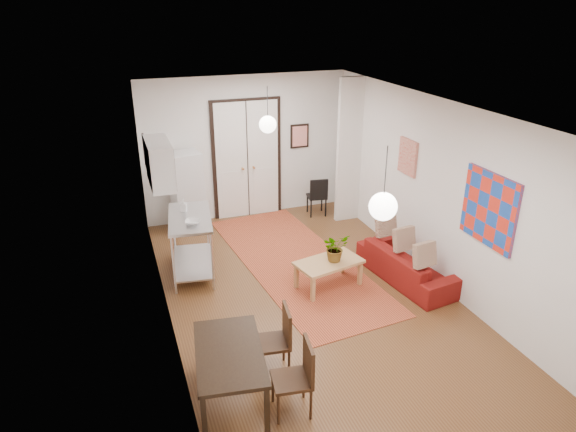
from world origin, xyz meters
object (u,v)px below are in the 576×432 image
object	(u,v)px
fridge	(187,191)
dining_chair_far	(289,369)
kitchen_counter	(191,236)
dining_chair_near	(269,333)
dining_table	(229,357)
coffee_table	(329,265)
black_side_chair	(315,192)
sofa	(407,265)

from	to	relation	value
fridge	dining_chair_far	bearing A→B (deg)	-95.43
kitchen_counter	dining_chair_near	xyz separation A→B (m)	(0.48, -2.70, -0.18)
kitchen_counter	dining_table	distance (m)	3.14
coffee_table	black_side_chair	bearing A→B (deg)	71.60
dining_table	dining_chair_near	distance (m)	0.75
coffee_table	dining_chair_near	xyz separation A→B (m)	(-1.46, -1.53, 0.11)
fridge	kitchen_counter	bearing A→B (deg)	-105.59
fridge	black_side_chair	size ratio (longest dim) A/B	1.89
coffee_table	dining_chair_far	world-z (taller)	dining_chair_far
sofa	kitchen_counter	size ratio (longest dim) A/B	1.30
fridge	dining_table	distance (m)	4.98
kitchen_counter	dining_chair_far	world-z (taller)	kitchen_counter
dining_chair_near	dining_chair_far	size ratio (longest dim) A/B	1.00
coffee_table	dining_table	world-z (taller)	dining_table
coffee_table	dining_table	size ratio (longest dim) A/B	0.83
kitchen_counter	black_side_chair	bearing A→B (deg)	38.80
kitchen_counter	black_side_chair	distance (m)	3.39
black_side_chair	fridge	bearing A→B (deg)	5.76
kitchen_counter	fridge	world-z (taller)	fridge
sofa	dining_chair_far	xyz separation A→B (m)	(-2.75, -2.02, 0.24)
dining_table	dining_chair_far	xyz separation A→B (m)	(0.60, -0.26, -0.12)
fridge	dining_chair_near	world-z (taller)	fridge
fridge	black_side_chair	world-z (taller)	fridge
kitchen_counter	black_side_chair	size ratio (longest dim) A/B	1.70
dining_table	dining_chair_far	size ratio (longest dim) A/B	1.56
dining_table	fridge	bearing A→B (deg)	85.79
dining_chair_near	coffee_table	bearing A→B (deg)	144.37
fridge	dining_table	xyz separation A→B (m)	(-0.37, -4.97, -0.16)
dining_chair_near	kitchen_counter	bearing A→B (deg)	-161.91
dining_chair_far	fridge	bearing A→B (deg)	-169.37
fridge	dining_table	bearing A→B (deg)	-102.21
coffee_table	dining_table	bearing A→B (deg)	-136.36
dining_chair_far	black_side_chair	distance (m)	5.68
kitchen_counter	black_side_chair	xyz separation A→B (m)	(2.91, 1.73, -0.20)
dining_chair_far	coffee_table	bearing A→B (deg)	154.82
dining_table	dining_chair_far	bearing A→B (deg)	-23.76
coffee_table	dining_chair_near	bearing A→B (deg)	-133.69
dining_table	dining_chair_near	xyz separation A→B (m)	(0.60, 0.44, -0.12)
sofa	coffee_table	bearing A→B (deg)	72.65
coffee_table	kitchen_counter	world-z (taller)	kitchen_counter
dining_chair_far	dining_table	bearing A→B (deg)	-105.71
sofa	black_side_chair	world-z (taller)	black_side_chair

